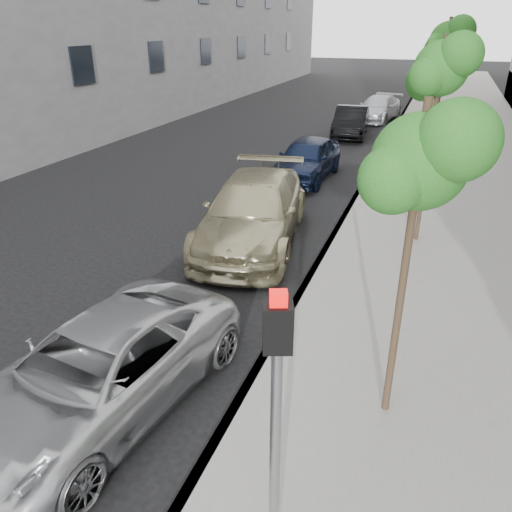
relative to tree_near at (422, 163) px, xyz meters
The scene contains 12 objects.
ground 5.13m from the tree_near, 155.05° to the right, with size 160.00×160.00×0.00m, color black.
sidewalk 22.81m from the tree_near, 87.27° to the left, with size 6.40×72.00×0.14m, color gray.
curb 22.88m from the tree_near, 95.21° to the left, with size 0.15×72.00×0.14m, color #9E9B93.
tree_near is the anchor object (origin of this frame).
tree_mid 6.52m from the tree_near, 90.00° to the left, with size 1.57×1.37×4.84m.
tree_far 13.03m from the tree_near, 90.00° to the left, with size 1.56×1.36×5.22m.
signal_pole 3.18m from the tree_near, 108.01° to the right, with size 0.29×0.25×3.11m.
minivan 5.09m from the tree_near, 162.50° to the right, with size 2.20×4.77×1.33m, color #AEAFB3.
suv 7.21m from the tree_near, 126.96° to the left, with size 2.28×5.62×1.63m, color tan.
sedan_blue 12.35m from the tree_near, 110.20° to the left, with size 1.72×4.28×1.46m, color black.
sedan_black 19.77m from the tree_near, 101.76° to the left, with size 1.50×4.29×1.41m, color black.
sedan_rear 24.57m from the tree_near, 97.84° to the left, with size 1.85×4.56×1.32m, color #B2B6BA.
Camera 1 is at (3.35, -4.30, 5.12)m, focal length 35.00 mm.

